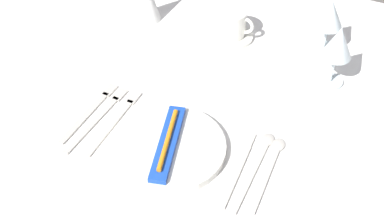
% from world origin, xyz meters
% --- Properties ---
extents(dining_table, '(1.80, 1.11, 0.74)m').
position_xyz_m(dining_table, '(0.00, 0.00, 0.66)').
color(dining_table, white).
rests_on(dining_table, ground).
extents(dinner_plate, '(0.24, 0.24, 0.02)m').
position_xyz_m(dinner_plate, '(-0.04, -0.23, 0.75)').
color(dinner_plate, white).
rests_on(dinner_plate, dining_table).
extents(toothbrush_package, '(0.09, 0.21, 0.02)m').
position_xyz_m(toothbrush_package, '(-0.04, -0.23, 0.77)').
color(toothbrush_package, blue).
rests_on(toothbrush_package, dinner_plate).
extents(fork_outer, '(0.02, 0.22, 0.00)m').
position_xyz_m(fork_outer, '(-0.18, -0.19, 0.74)').
color(fork_outer, beige).
rests_on(fork_outer, dining_table).
extents(fork_inner, '(0.03, 0.23, 0.00)m').
position_xyz_m(fork_inner, '(-0.22, -0.20, 0.74)').
color(fork_inner, beige).
rests_on(fork_inner, dining_table).
extents(fork_salad, '(0.02, 0.21, 0.00)m').
position_xyz_m(fork_salad, '(-0.25, -0.19, 0.74)').
color(fork_salad, beige).
rests_on(fork_salad, dining_table).
extents(dinner_knife, '(0.03, 0.21, 0.00)m').
position_xyz_m(dinner_knife, '(0.11, -0.22, 0.74)').
color(dinner_knife, beige).
rests_on(dinner_knife, dining_table).
extents(spoon_soup, '(0.03, 0.23, 0.01)m').
position_xyz_m(spoon_soup, '(0.14, -0.18, 0.74)').
color(spoon_soup, beige).
rests_on(spoon_soup, dining_table).
extents(spoon_dessert, '(0.03, 0.21, 0.01)m').
position_xyz_m(spoon_dessert, '(0.17, -0.17, 0.74)').
color(spoon_dessert, beige).
rests_on(spoon_dessert, dining_table).
extents(saucer_left, '(0.13, 0.13, 0.01)m').
position_xyz_m(saucer_left, '(-0.07, 0.21, 0.74)').
color(saucer_left, white).
rests_on(saucer_left, dining_table).
extents(coffee_cup_left, '(0.11, 0.09, 0.07)m').
position_xyz_m(coffee_cup_left, '(-0.07, 0.21, 0.79)').
color(coffee_cup_left, white).
rests_on(coffee_cup_left, saucer_left).
extents(wine_glass_centre, '(0.07, 0.07, 0.16)m').
position_xyz_m(wine_glass_centre, '(0.22, 0.14, 0.85)').
color(wine_glass_centre, silver).
rests_on(wine_glass_centre, dining_table).
extents(wine_glass_left, '(0.07, 0.07, 0.15)m').
position_xyz_m(wine_glass_left, '(0.17, 0.26, 0.84)').
color(wine_glass_left, silver).
rests_on(wine_glass_left, dining_table).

